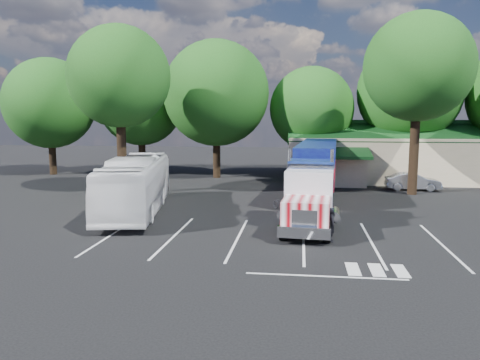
# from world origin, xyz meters

# --- Properties ---
(ground) EXTENTS (120.00, 120.00, 0.00)m
(ground) POSITION_xyz_m (0.00, 0.00, 0.00)
(ground) COLOR black
(ground) RESTS_ON ground
(event_hall) EXTENTS (24.20, 14.12, 5.55)m
(event_hall) POSITION_xyz_m (13.74, 17.81, 2.21)
(event_hall) COLOR beige
(event_hall) RESTS_ON ground
(tree_row_a) EXTENTS (9.00, 9.00, 11.68)m
(tree_row_a) POSITION_xyz_m (-22.00, 16.50, 7.16)
(tree_row_a) COLOR black
(tree_row_a) RESTS_ON ground
(tree_row_b) EXTENTS (8.40, 8.40, 11.35)m
(tree_row_b) POSITION_xyz_m (-13.00, 17.80, 7.13)
(tree_row_b) COLOR black
(tree_row_b) RESTS_ON ground
(tree_row_c) EXTENTS (10.00, 10.00, 13.05)m
(tree_row_c) POSITION_xyz_m (-5.00, 16.20, 8.04)
(tree_row_c) COLOR black
(tree_row_c) RESTS_ON ground
(tree_row_d) EXTENTS (8.00, 8.00, 10.60)m
(tree_row_d) POSITION_xyz_m (4.00, 17.50, 6.58)
(tree_row_d) COLOR black
(tree_row_d) RESTS_ON ground
(tree_row_e) EXTENTS (9.60, 9.60, 12.90)m
(tree_row_e) POSITION_xyz_m (13.00, 18.00, 8.09)
(tree_row_e) COLOR black
(tree_row_e) RESTS_ON ground
(tree_near_left) EXTENTS (7.60, 7.60, 12.65)m
(tree_near_left) POSITION_xyz_m (-10.50, 6.00, 8.81)
(tree_near_left) COLOR black
(tree_near_left) RESTS_ON ground
(tree_near_right) EXTENTS (8.00, 8.00, 13.50)m
(tree_near_right) POSITION_xyz_m (11.50, 8.50, 9.46)
(tree_near_right) COLOR black
(tree_near_right) RESTS_ON ground
(semi_truck) EXTENTS (4.24, 20.18, 4.20)m
(semi_truck) POSITION_xyz_m (4.07, 3.88, 2.37)
(semi_truck) COLOR black
(semi_truck) RESTS_ON ground
(woman) EXTENTS (0.45, 0.63, 1.64)m
(woman) POSITION_xyz_m (4.50, -6.00, 0.82)
(woman) COLOR black
(woman) RESTS_ON ground
(bicycle) EXTENTS (1.43, 1.68, 0.87)m
(bicycle) POSITION_xyz_m (1.80, 1.18, 0.43)
(bicycle) COLOR black
(bicycle) RESTS_ON ground
(tour_bus) EXTENTS (5.08, 12.65, 3.44)m
(tour_bus) POSITION_xyz_m (-7.10, -0.50, 1.72)
(tour_bus) COLOR silver
(tour_bus) RESTS_ON ground
(silver_sedan) EXTENTS (4.31, 1.61, 1.41)m
(silver_sedan) POSITION_xyz_m (12.00, 10.50, 0.70)
(silver_sedan) COLOR #A1A3A9
(silver_sedan) RESTS_ON ground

